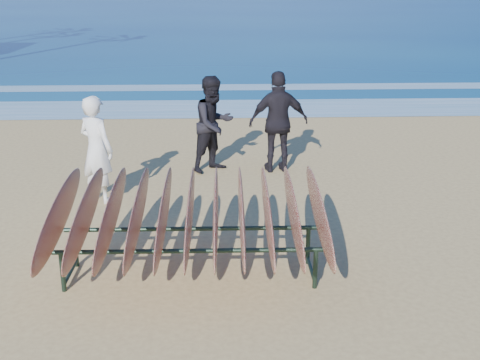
{
  "coord_description": "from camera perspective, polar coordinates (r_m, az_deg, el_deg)",
  "views": [
    {
      "loc": [
        -0.31,
        -6.77,
        3.49
      ],
      "look_at": [
        0.0,
        0.8,
        0.95
      ],
      "focal_mm": 45.0,
      "sensor_mm": 36.0,
      "label": 1
    }
  ],
  "objects": [
    {
      "name": "ocean",
      "position": [
        61.87,
        -2.12,
        15.31
      ],
      "size": [
        160.0,
        160.0,
        0.0
      ],
      "primitive_type": "plane",
      "color": "navy",
      "rests_on": "ground"
    },
    {
      "name": "person_dark_a",
      "position": [
        11.32,
        -2.49,
        5.31
      ],
      "size": [
        1.11,
        1.09,
        1.81
      ],
      "primitive_type": "imported",
      "rotation": [
        0.0,
        0.0,
        0.69
      ],
      "color": "black",
      "rests_on": "ground"
    },
    {
      "name": "ground",
      "position": [
        7.63,
        0.25,
        -8.71
      ],
      "size": [
        120.0,
        120.0,
        0.0
      ],
      "primitive_type": "plane",
      "color": "tan",
      "rests_on": "ground"
    },
    {
      "name": "person_dark_b",
      "position": [
        11.29,
        3.68,
        5.5
      ],
      "size": [
        1.16,
        0.59,
        1.9
      ],
      "primitive_type": "imported",
      "rotation": [
        0.0,
        0.0,
        3.26
      ],
      "color": "black",
      "rests_on": "ground"
    },
    {
      "name": "person_white",
      "position": [
        9.98,
        -13.44,
        2.83
      ],
      "size": [
        0.77,
        0.71,
        1.76
      ],
      "primitive_type": "imported",
      "rotation": [
        0.0,
        0.0,
        2.54
      ],
      "color": "white",
      "rests_on": "ground"
    },
    {
      "name": "foam_near",
      "position": [
        17.13,
        -1.26,
        6.81
      ],
      "size": [
        160.0,
        160.0,
        0.0
      ],
      "primitive_type": "plane",
      "color": "white",
      "rests_on": "ground"
    },
    {
      "name": "surfboard_rack",
      "position": [
        7.2,
        -4.79,
        -3.35
      ],
      "size": [
        3.21,
        2.48,
        1.25
      ],
      "rotation": [
        0.0,
        0.0,
        -0.01
      ],
      "color": "black",
      "rests_on": "ground"
    },
    {
      "name": "foam_far",
      "position": [
        20.57,
        -1.46,
        8.79
      ],
      "size": [
        160.0,
        160.0,
        0.0
      ],
      "primitive_type": "plane",
      "color": "white",
      "rests_on": "ground"
    }
  ]
}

